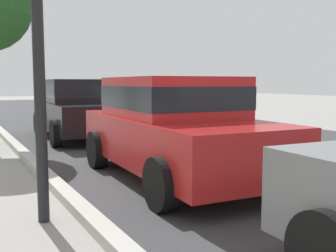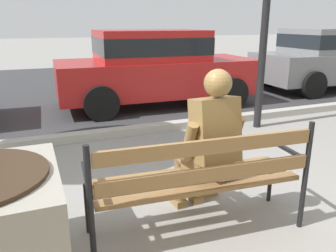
% 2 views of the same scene
% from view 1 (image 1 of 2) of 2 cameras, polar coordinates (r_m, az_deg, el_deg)
% --- Properties ---
extents(street_surface, '(60.00, 9.00, 0.01)m').
position_cam_1_polar(street_surface, '(8.96, 12.94, -3.50)').
color(street_surface, '#38383A').
rests_on(street_surface, ground).
extents(curb_stone, '(60.00, 0.20, 0.12)m').
position_cam_1_polar(curb_stone, '(6.91, -17.38, -6.01)').
color(curb_stone, '#B2AFA8').
rests_on(curb_stone, ground).
extents(parked_car_black, '(4.17, 2.06, 1.56)m').
position_cam_1_polar(parked_car_black, '(11.08, -12.50, 2.68)').
color(parked_car_black, black).
rests_on(parked_car_black, ground).
extents(parked_car_red, '(4.17, 2.06, 1.56)m').
position_cam_1_polar(parked_car_red, '(6.19, 0.82, 0.21)').
color(parked_car_red, '#B21E1E').
rests_on(parked_car_red, ground).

